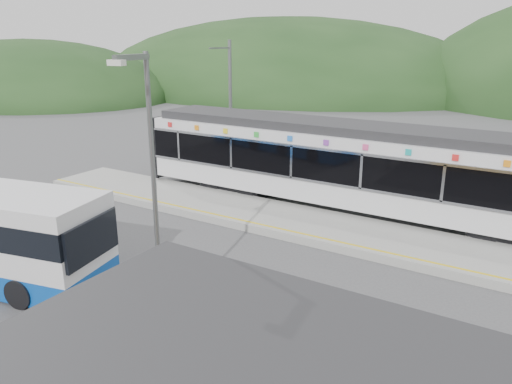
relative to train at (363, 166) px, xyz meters
The scene contains 7 objects.
ground 6.49m from the train, 102.84° to the right, with size 120.00×120.00×0.00m, color #4C4C4F.
hills 5.29m from the train, ahead, with size 146.00×149.00×26.00m.
platform 3.58m from the train, 116.88° to the right, with size 26.00×3.20×0.30m, color #9E9E99.
yellow_line 4.58m from the train, 108.89° to the right, with size 26.00×0.10×0.01m, color yellow.
train is the anchor object (origin of this frame).
catenary_mast_west 8.89m from the train, 162.97° to the left, with size 0.18×1.80×7.00m.
lamp_post 11.18m from the train, 96.74° to the right, with size 0.37×1.20×6.81m.
Camera 1 is at (8.14, -13.15, 7.09)m, focal length 35.00 mm.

